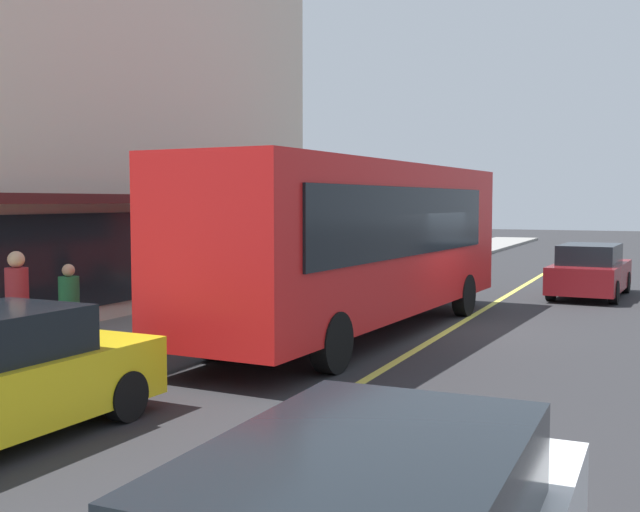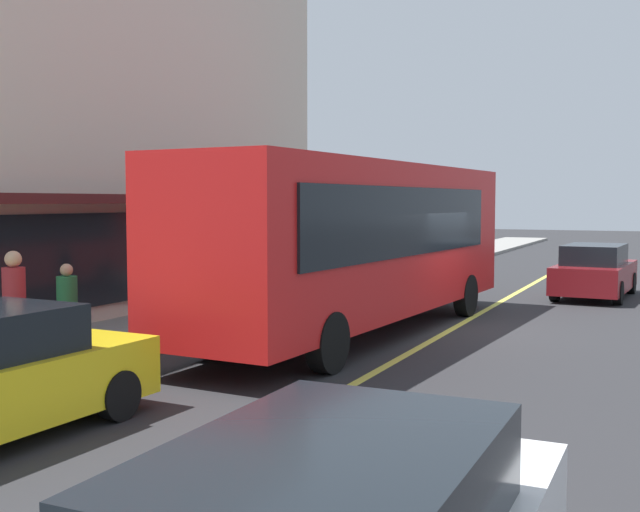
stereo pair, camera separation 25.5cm
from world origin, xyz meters
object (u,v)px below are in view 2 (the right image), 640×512
pedestrian_waiting (192,279)px  pedestrian_at_corner (14,299)px  traffic_light (299,210)px  car_maroon (595,272)px  pedestrian_mid_block (67,301)px  bus (361,238)px

pedestrian_waiting → pedestrian_at_corner: 5.34m
traffic_light → pedestrian_waiting: size_ratio=2.04×
car_maroon → traffic_light: bearing=128.7°
pedestrian_mid_block → pedestrian_waiting: bearing=3.9°
car_maroon → pedestrian_at_corner: bearing=154.7°
car_maroon → pedestrian_at_corner: 16.25m
bus → pedestrian_waiting: bus is taller
bus → pedestrian_waiting: size_ratio=7.18×
bus → car_maroon: 9.40m
traffic_light → pedestrian_at_corner: bearing=178.7°
pedestrian_at_corner → pedestrian_mid_block: pedestrian_at_corner is taller
car_maroon → pedestrian_waiting: size_ratio=2.80×
bus → traffic_light: (3.12, 2.95, 0.55)m
car_maroon → pedestrian_waiting: bearing=141.9°
bus → traffic_light: 4.33m
car_maroon → pedestrian_waiting: 11.92m
pedestrian_at_corner → pedestrian_mid_block: (1.27, 0.14, -0.20)m
pedestrian_mid_block → bus: bearing=-33.9°
car_maroon → pedestrian_waiting: (-9.37, 7.35, 0.34)m
bus → traffic_light: bearing=43.4°
pedestrian_at_corner → pedestrian_mid_block: size_ratio=1.19×
pedestrian_at_corner → pedestrian_mid_block: 1.29m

